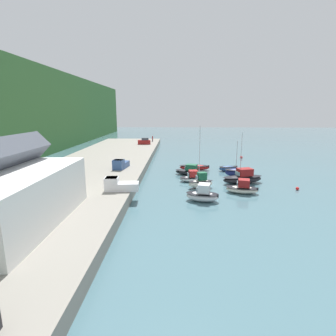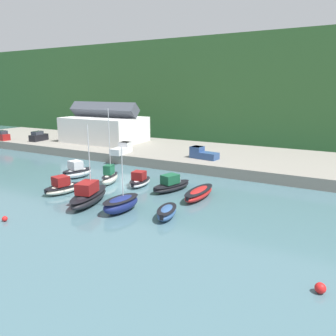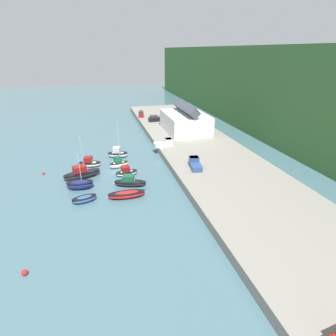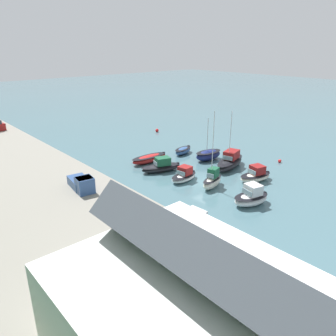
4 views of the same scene
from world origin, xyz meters
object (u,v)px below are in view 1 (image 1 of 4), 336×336
object	(u,v)px
moored_boat_5	(242,188)
moored_boat_7	(238,172)
moored_boat_0	(203,195)
pickup_truck_0	(119,185)
pickup_truck_1	(120,164)
parked_car_0	(144,142)
moored_boat_4	(194,167)
mooring_buoy_0	(241,157)
person_on_quay	(153,139)
moored_boat_1	(201,182)
moored_boat_6	(243,178)
moored_boat_2	(192,178)
mooring_buoy_1	(297,189)
moored_boat_8	(228,168)
moored_boat_3	(190,171)

from	to	relation	value
moored_boat_5	moored_boat_7	bearing A→B (deg)	4.10
moored_boat_0	pickup_truck_0	world-z (taller)	pickup_truck_0
pickup_truck_1	moored_boat_5	bearing A→B (deg)	163.25
parked_car_0	moored_boat_4	bearing A→B (deg)	-161.21
mooring_buoy_0	person_on_quay	bearing A→B (deg)	46.23
pickup_truck_1	person_on_quay	bearing A→B (deg)	-84.55
moored_boat_5	parked_car_0	xyz separation A→B (m)	(47.62, 21.07, 1.75)
pickup_truck_1	moored_boat_1	bearing A→B (deg)	161.96
moored_boat_6	pickup_truck_0	bearing A→B (deg)	101.76
moored_boat_6	pickup_truck_1	distance (m)	23.27
moored_boat_2	mooring_buoy_1	xyz separation A→B (m)	(-4.94, -16.88, -0.45)
parked_car_0	moored_boat_1	bearing A→B (deg)	-167.93
moored_boat_4	mooring_buoy_1	world-z (taller)	moored_boat_4
moored_boat_0	moored_boat_6	distance (m)	12.57
pickup_truck_0	pickup_truck_1	world-z (taller)	same
moored_boat_2	mooring_buoy_0	xyz separation A→B (m)	(23.70, -14.71, -0.37)
pickup_truck_0	moored_boat_7	bearing A→B (deg)	-58.40
parked_car_0	moored_boat_2	bearing A→B (deg)	-167.66
moored_boat_2	person_on_quay	distance (m)	50.24
pickup_truck_0	pickup_truck_1	size ratio (longest dim) A/B	0.98
moored_boat_0	parked_car_0	xyz separation A→B (m)	(51.53, 14.44, 1.61)
moored_boat_8	moored_boat_3	bearing A→B (deg)	100.92
moored_boat_2	moored_boat_7	distance (m)	9.82
moored_boat_0	moored_boat_5	distance (m)	7.70
moored_boat_1	mooring_buoy_1	xyz separation A→B (m)	(-0.74, -15.72, -0.76)
moored_boat_5	moored_boat_0	bearing A→B (deg)	133.65
pickup_truck_0	mooring_buoy_0	xyz separation A→B (m)	(34.71, -25.83, -2.09)
moored_boat_0	pickup_truck_1	size ratio (longest dim) A/B	1.03
pickup_truck_1	person_on_quay	size ratio (longest dim) A/B	2.32
pickup_truck_0	mooring_buoy_1	world-z (taller)	pickup_truck_0
parked_car_0	moored_boat_0	bearing A→B (deg)	-170.42
moored_boat_8	moored_boat_7	bearing A→B (deg)	175.15
moored_boat_1	moored_boat_3	xyz separation A→B (m)	(9.06, 1.24, -0.25)
moored_boat_1	moored_boat_6	world-z (taller)	moored_boat_1
moored_boat_0	moored_boat_6	xyz separation A→B (m)	(9.61, -8.11, 0.07)
moored_boat_0	moored_boat_3	world-z (taller)	moored_boat_0
moored_boat_0	pickup_truck_1	world-z (taller)	pickup_truck_1
moored_boat_2	parked_car_0	size ratio (longest dim) A/B	1.10
moored_boat_3	moored_boat_1	bearing A→B (deg)	-154.42
moored_boat_0	parked_car_0	distance (m)	53.54
moored_boat_4	moored_boat_8	size ratio (longest dim) A/B	1.48
moored_boat_5	moored_boat_7	world-z (taller)	moored_boat_7
pickup_truck_0	moored_boat_8	bearing A→B (deg)	-48.70
parked_car_0	pickup_truck_0	distance (m)	51.96
mooring_buoy_0	moored_boat_8	bearing A→B (deg)	156.61
moored_boat_3	parked_car_0	size ratio (longest dim) A/B	1.50
pickup_truck_0	moored_boat_3	bearing A→B (deg)	-39.14
moored_boat_4	person_on_quay	distance (m)	41.63
moored_boat_8	mooring_buoy_1	distance (m)	16.22
moored_boat_3	pickup_truck_1	bearing A→B (deg)	114.32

